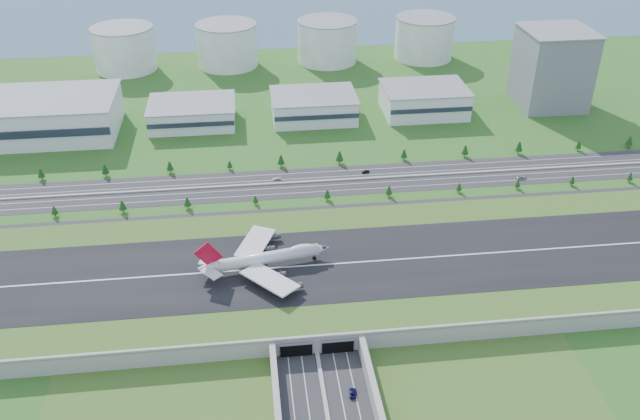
{
  "coord_description": "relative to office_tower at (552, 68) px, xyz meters",
  "views": [
    {
      "loc": [
        -23.07,
        -255.13,
        193.54
      ],
      "look_at": [
        11.28,
        35.0,
        16.85
      ],
      "focal_mm": 38.0,
      "sensor_mm": 36.0,
      "label": 1
    }
  ],
  "objects": [
    {
      "name": "ground",
      "position": [
        -200.0,
        -195.0,
        -27.5
      ],
      "size": [
        1200.0,
        1200.0,
        0.0
      ],
      "primitive_type": "plane",
      "color": "#25551A",
      "rests_on": "ground"
    },
    {
      "name": "car_5",
      "position": [
        -152.77,
        -92.28,
        -26.61
      ],
      "size": [
        4.93,
        3.19,
        1.53
      ],
      "primitive_type": "imported",
      "rotation": [
        0.0,
        0.0,
        -1.2
      ],
      "color": "black",
      "rests_on": "ground"
    },
    {
      "name": "airfield_deck",
      "position": [
        -200.0,
        -195.09,
        -23.38
      ],
      "size": [
        520.0,
        100.0,
        9.2
      ],
      "color": "#999994",
      "rests_on": "ground"
    },
    {
      "name": "office_tower",
      "position": [
        0.0,
        0.0,
        0.0
      ],
      "size": [
        46.0,
        46.0,
        55.0
      ],
      "primitive_type": "cube",
      "color": "slate",
      "rests_on": "ground"
    },
    {
      "name": "car_6",
      "position": [
        -61.49,
        -110.62,
        -26.52
      ],
      "size": [
        6.35,
        3.29,
        1.71
      ],
      "primitive_type": "imported",
      "rotation": [
        0.0,
        0.0,
        1.65
      ],
      "color": "#B1B2B6",
      "rests_on": "ground"
    },
    {
      "name": "hangar_mid_c",
      "position": [
        -95.0,
        -5.0,
        -18.0
      ],
      "size": [
        58.0,
        42.0,
        19.0
      ],
      "primitive_type": "cube",
      "color": "white",
      "rests_on": "ground"
    },
    {
      "name": "hangar_west",
      "position": [
        -370.0,
        -10.0,
        -15.0
      ],
      "size": [
        120.0,
        60.0,
        25.0
      ],
      "primitive_type": "cube",
      "color": "white",
      "rests_on": "ground"
    },
    {
      "name": "car_2",
      "position": [
        -189.04,
        -268.85,
        -26.61
      ],
      "size": [
        3.35,
        5.89,
        1.55
      ],
      "primitive_type": "imported",
      "rotation": [
        0.0,
        0.0,
        3.0
      ],
      "color": "#0C0E3F",
      "rests_on": "ground"
    },
    {
      "name": "tree_row",
      "position": [
        -194.33,
        -96.39,
        -22.81
      ],
      "size": [
        503.77,
        48.62,
        8.48
      ],
      "color": "#3D2819",
      "rests_on": "ground"
    },
    {
      "name": "north_expressway",
      "position": [
        -200.0,
        -100.0,
        -27.44
      ],
      "size": [
        560.0,
        36.0,
        0.12
      ],
      "primitive_type": "cube",
      "color": "#28282B",
      "rests_on": "ground"
    },
    {
      "name": "fuel_tank_c",
      "position": [
        -150.0,
        115.0,
        -10.0
      ],
      "size": [
        50.0,
        50.0,
        35.0
      ],
      "primitive_type": "cylinder",
      "color": "silver",
      "rests_on": "ground"
    },
    {
      "name": "hangar_mid_a",
      "position": [
        -260.0,
        -5.0,
        -20.0
      ],
      "size": [
        58.0,
        42.0,
        15.0
      ],
      "primitive_type": "cube",
      "color": "white",
      "rests_on": "ground"
    },
    {
      "name": "hangar_mid_b",
      "position": [
        -175.0,
        -5.0,
        -19.0
      ],
      "size": [
        58.0,
        42.0,
        17.0
      ],
      "primitive_type": "cube",
      "color": "white",
      "rests_on": "ground"
    },
    {
      "name": "car_7",
      "position": [
        -207.14,
        -94.63,
        -26.67
      ],
      "size": [
        5.1,
        2.48,
        1.43
      ],
      "primitive_type": "imported",
      "rotation": [
        0.0,
        0.0,
        -1.67
      ],
      "color": "white",
      "rests_on": "ground"
    },
    {
      "name": "fuel_tank_d",
      "position": [
        -65.0,
        115.0,
        -10.0
      ],
      "size": [
        50.0,
        50.0,
        35.0
      ],
      "primitive_type": "cylinder",
      "color": "silver",
      "rests_on": "ground"
    },
    {
      "name": "boeing_747",
      "position": [
        -218.33,
        -194.08,
        -13.97
      ],
      "size": [
        62.42,
        58.52,
        19.43
      ],
      "rotation": [
        0.0,
        0.0,
        0.17
      ],
      "color": "silver",
      "rests_on": "airfield_deck"
    },
    {
      "name": "fuel_tank_a",
      "position": [
        -320.0,
        115.0,
        -10.0
      ],
      "size": [
        50.0,
        50.0,
        35.0
      ],
      "primitive_type": "cylinder",
      "color": "silver",
      "rests_on": "ground"
    },
    {
      "name": "fuel_tank_b",
      "position": [
        -235.0,
        115.0,
        -10.0
      ],
      "size": [
        50.0,
        50.0,
        35.0
      ],
      "primitive_type": "cylinder",
      "color": "silver",
      "rests_on": "ground"
    },
    {
      "name": "bay_water",
      "position": [
        -200.0,
        285.0,
        -27.47
      ],
      "size": [
        1200.0,
        260.0,
        0.06
      ],
      "primitive_type": "cube",
      "color": "#3D5E74",
      "rests_on": "ground"
    }
  ]
}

